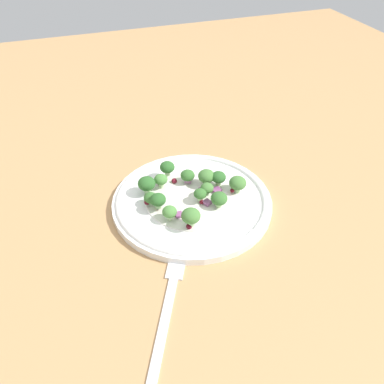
{
  "coord_description": "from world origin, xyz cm",
  "views": [
    {
      "loc": [
        -14.37,
        -48.87,
        43.01
      ],
      "look_at": [
        1.5,
        -2.47,
        2.7
      ],
      "focal_mm": 37.21,
      "sensor_mm": 36.0,
      "label": 1
    }
  ],
  "objects_px": {
    "broccoli_floret_1": "(191,216)",
    "fork": "(168,307)",
    "plate": "(192,201)",
    "broccoli_floret_2": "(150,198)",
    "broccoli_floret_0": "(167,167)"
  },
  "relations": [
    {
      "from": "broccoli_floret_0",
      "to": "fork",
      "type": "distance_m",
      "value": 0.26
    },
    {
      "from": "broccoli_floret_0",
      "to": "broccoli_floret_1",
      "type": "bearing_deg",
      "value": -90.44
    },
    {
      "from": "broccoli_floret_1",
      "to": "fork",
      "type": "distance_m",
      "value": 0.14
    },
    {
      "from": "fork",
      "to": "plate",
      "type": "bearing_deg",
      "value": 62.3
    },
    {
      "from": "broccoli_floret_1",
      "to": "broccoli_floret_2",
      "type": "bearing_deg",
      "value": 122.08
    },
    {
      "from": "broccoli_floret_1",
      "to": "fork",
      "type": "relative_size",
      "value": 0.17
    },
    {
      "from": "plate",
      "to": "broccoli_floret_0",
      "type": "relative_size",
      "value": 10.13
    },
    {
      "from": "plate",
      "to": "broccoli_floret_2",
      "type": "height_order",
      "value": "broccoli_floret_2"
    },
    {
      "from": "plate",
      "to": "fork",
      "type": "xyz_separation_m",
      "value": [
        -0.09,
        -0.18,
        -0.01
      ]
    },
    {
      "from": "broccoli_floret_0",
      "to": "broccoli_floret_2",
      "type": "height_order",
      "value": "broccoli_floret_0"
    },
    {
      "from": "broccoli_floret_0",
      "to": "fork",
      "type": "relative_size",
      "value": 0.15
    },
    {
      "from": "broccoli_floret_0",
      "to": "broccoli_floret_1",
      "type": "relative_size",
      "value": 0.88
    },
    {
      "from": "broccoli_floret_0",
      "to": "broccoli_floret_2",
      "type": "relative_size",
      "value": 1.17
    },
    {
      "from": "plate",
      "to": "broccoli_floret_0",
      "type": "height_order",
      "value": "broccoli_floret_0"
    },
    {
      "from": "plate",
      "to": "fork",
      "type": "relative_size",
      "value": 1.48
    }
  ]
}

